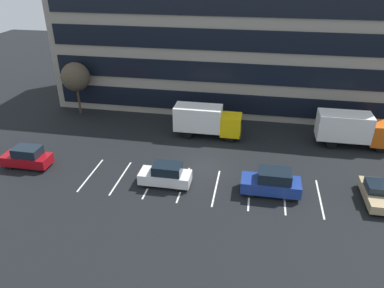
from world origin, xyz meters
The scene contains 10 objects.
ground_plane centered at (0.00, 0.00, 0.00)m, with size 120.00×120.00×0.00m, color black.
office_building centered at (0.00, 17.95, 7.20)m, with size 41.14×12.93×14.40m.
lot_markings centered at (0.00, -3.06, 0.00)m, with size 19.74×5.40×0.01m.
box_truck_yellow centered at (-0.85, 6.56, 1.88)m, with size 7.19×2.38×3.33m.
box_truck_orange centered at (13.92, 6.98, 1.94)m, with size 7.45×2.47×3.45m.
suv_maroon centered at (-16.02, -2.71, 0.95)m, with size 4.33×1.84×1.96m.
sedan_tan centered at (13.99, -2.63, 0.73)m, with size 1.81×4.33×1.55m.
suv_white centered at (-2.83, -3.34, 0.94)m, with size 4.33×1.83×1.96m.
suv_navy centered at (5.90, -3.05, 1.04)m, with size 4.76×2.02×2.15m.
bare_tree centered at (-17.00, 10.04, 4.60)m, with size 3.36×3.36×6.30m.
Camera 1 is at (4.03, -28.46, 17.35)m, focal length 34.13 mm.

